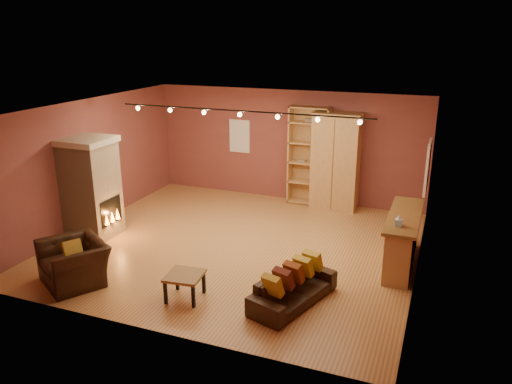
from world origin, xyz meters
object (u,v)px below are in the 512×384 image
at_px(armchair, 74,256).
at_px(coffee_table, 185,278).
at_px(bookcase, 309,155).
at_px(fireplace, 91,188).
at_px(loveseat, 293,283).
at_px(armoire, 336,161).
at_px(bar_counter, 402,239).

relative_size(armchair, coffee_table, 2.12).
distance_m(bookcase, armchair, 6.20).
xyz_separation_m(fireplace, loveseat, (4.77, -1.14, -0.71)).
bearing_deg(bookcase, armchair, -115.31).
distance_m(fireplace, armchair, 2.19).
bearing_deg(armoire, coffee_table, -103.84).
height_order(bar_counter, coffee_table, bar_counter).
height_order(bookcase, coffee_table, bookcase).
xyz_separation_m(bookcase, coffee_table, (-0.58, -5.37, -0.87)).
relative_size(bookcase, armchair, 1.82).
bearing_deg(fireplace, bookcase, 45.43).
bearing_deg(loveseat, fireplace, 94.40).
distance_m(armoire, loveseat, 4.78).
bearing_deg(bookcase, fireplace, -134.57).
distance_m(fireplace, loveseat, 4.96).
xyz_separation_m(loveseat, coffee_table, (-1.69, -0.51, 0.02)).
bearing_deg(bar_counter, coffee_table, -140.94).
relative_size(bar_counter, coffee_table, 3.29).
bearing_deg(coffee_table, bar_counter, 39.06).
xyz_separation_m(fireplace, bookcase, (3.67, 3.72, 0.18)).
bearing_deg(armoire, fireplace, -140.89).
xyz_separation_m(loveseat, armchair, (-3.74, -0.70, 0.15)).
xyz_separation_m(fireplace, armchair, (1.03, -1.85, -0.57)).
distance_m(fireplace, bookcase, 5.23).
bearing_deg(bar_counter, armoire, 125.39).
bearing_deg(bar_counter, bookcase, 132.48).
relative_size(armoire, coffee_table, 3.73).
relative_size(fireplace, coffee_table, 3.35).
distance_m(bookcase, coffee_table, 5.47).
xyz_separation_m(bar_counter, coffee_table, (-3.16, -2.56, -0.14)).
xyz_separation_m(fireplace, coffee_table, (3.08, -1.65, -0.69)).
distance_m(bookcase, armoire, 0.72).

